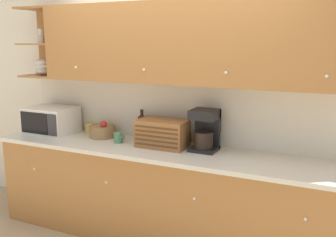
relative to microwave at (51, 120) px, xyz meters
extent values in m
plane|color=tan|center=(1.39, 0.27, -1.07)|extent=(24.00, 24.00, 0.00)
cube|color=silver|center=(1.39, 0.30, 0.23)|extent=(5.88, 0.06, 2.60)
cube|color=#A36B38|center=(1.39, -0.05, -0.63)|extent=(3.48, 0.64, 0.89)
cube|color=silver|center=(1.39, -0.07, -0.16)|extent=(3.50, 0.67, 0.04)
sphere|color=white|center=(0.09, -0.38, -0.43)|extent=(0.03, 0.03, 0.03)
sphere|color=white|center=(0.96, -0.38, -0.43)|extent=(0.03, 0.03, 0.03)
sphere|color=white|center=(1.83, -0.38, -0.43)|extent=(0.03, 0.03, 0.03)
sphere|color=white|center=(2.70, -0.38, -0.43)|extent=(0.03, 0.03, 0.03)
cube|color=silver|center=(1.39, 0.26, 0.16)|extent=(3.48, 0.01, 0.60)
cube|color=#A36B38|center=(1.60, 0.08, 0.83)|extent=(3.06, 0.36, 0.74)
cube|color=#A36B38|center=(-0.14, 0.26, 0.83)|extent=(0.42, 0.02, 0.74)
cube|color=#A36B38|center=(-0.14, 0.08, 0.47)|extent=(0.42, 0.36, 0.02)
cube|color=#A36B38|center=(-0.14, 0.08, 0.82)|extent=(0.42, 0.36, 0.02)
cube|color=#A36B38|center=(-0.14, 0.08, 1.19)|extent=(0.42, 0.36, 0.02)
sphere|color=white|center=(0.45, -0.10, 0.59)|extent=(0.03, 0.03, 0.03)
sphere|color=white|center=(1.22, -0.10, 0.59)|extent=(0.03, 0.03, 0.03)
sphere|color=white|center=(1.98, -0.10, 0.59)|extent=(0.03, 0.03, 0.03)
sphere|color=white|center=(2.75, -0.10, 0.59)|extent=(0.03, 0.03, 0.03)
ellipsoid|color=silver|center=(-0.14, 0.08, 0.52)|extent=(0.18, 0.18, 0.08)
ellipsoid|color=silver|center=(-0.14, 0.08, 0.57)|extent=(0.18, 0.18, 0.08)
ellipsoid|color=silver|center=(-0.14, 0.08, 0.62)|extent=(0.18, 0.18, 0.08)
cylinder|color=silver|center=(-0.14, 0.08, 0.86)|extent=(0.07, 0.07, 0.08)
cylinder|color=silver|center=(-0.14, 0.08, 0.94)|extent=(0.07, 0.07, 0.08)
cube|color=silver|center=(0.00, 0.00, 0.00)|extent=(0.52, 0.39, 0.28)
cube|color=black|center=(-0.06, -0.20, 0.00)|extent=(0.36, 0.01, 0.23)
cube|color=#2D2D33|center=(0.19, -0.20, 0.00)|extent=(0.11, 0.01, 0.23)
cylinder|color=gold|center=(0.36, 0.20, -0.09)|extent=(0.09, 0.09, 0.10)
torus|color=gold|center=(0.42, 0.20, -0.09)|extent=(0.01, 0.07, 0.07)
cylinder|color=#937047|center=(0.62, 0.07, -0.08)|extent=(0.27, 0.27, 0.12)
sphere|color=red|center=(0.65, 0.05, 0.00)|extent=(0.08, 0.08, 0.08)
cylinder|color=#4C845B|center=(0.89, -0.05, -0.09)|extent=(0.08, 0.08, 0.10)
torus|color=#4C845B|center=(0.94, -0.05, -0.09)|extent=(0.01, 0.07, 0.07)
cylinder|color=black|center=(1.05, 0.15, -0.03)|extent=(0.09, 0.09, 0.21)
sphere|color=black|center=(1.05, 0.15, 0.07)|extent=(0.09, 0.09, 0.09)
cylinder|color=black|center=(1.05, 0.15, 0.14)|extent=(0.03, 0.03, 0.07)
cube|color=#996033|center=(1.35, 0.01, -0.01)|extent=(0.47, 0.28, 0.26)
cube|color=#54351C|center=(1.35, -0.14, -0.09)|extent=(0.43, 0.01, 0.02)
cube|color=#54351C|center=(1.35, -0.14, -0.05)|extent=(0.43, 0.01, 0.02)
cube|color=#54351C|center=(1.35, -0.14, -0.01)|extent=(0.43, 0.01, 0.02)
cube|color=#54351C|center=(1.35, -0.14, 0.03)|extent=(0.43, 0.01, 0.02)
cube|color=#54351C|center=(1.35, -0.14, 0.07)|extent=(0.43, 0.01, 0.02)
cube|color=black|center=(1.75, 0.05, -0.13)|extent=(0.24, 0.24, 0.03)
cylinder|color=black|center=(1.75, 0.03, -0.04)|extent=(0.18, 0.18, 0.15)
cube|color=black|center=(1.75, 0.15, 0.05)|extent=(0.24, 0.05, 0.38)
cube|color=black|center=(1.75, 0.05, 0.20)|extent=(0.24, 0.24, 0.08)
camera|label=1|loc=(2.84, -3.10, 0.85)|focal=40.00mm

